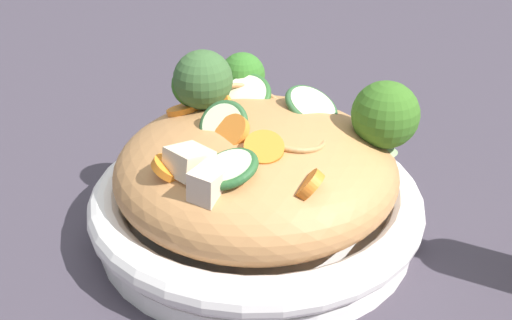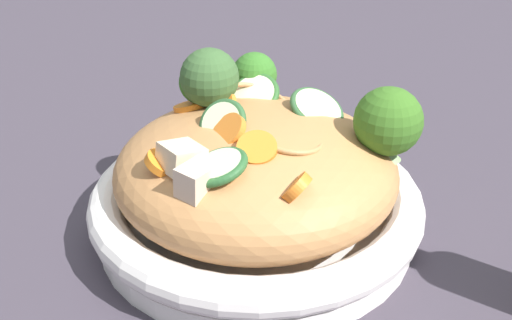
% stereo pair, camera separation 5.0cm
% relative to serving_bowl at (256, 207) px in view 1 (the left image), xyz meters
% --- Properties ---
extents(ground_plane, '(3.00, 3.00, 0.00)m').
position_rel_serving_bowl_xyz_m(ground_plane, '(0.00, 0.00, -0.02)').
color(ground_plane, '#3D3641').
extents(serving_bowl, '(0.26, 0.26, 0.04)m').
position_rel_serving_bowl_xyz_m(serving_bowl, '(0.00, 0.00, 0.00)').
color(serving_bowl, white).
rests_on(serving_bowl, ground_plane).
extents(noodle_heap, '(0.22, 0.22, 0.09)m').
position_rel_serving_bowl_xyz_m(noodle_heap, '(0.00, -0.00, 0.03)').
color(noodle_heap, '#B97E4A').
rests_on(noodle_heap, serving_bowl).
extents(broccoli_florets, '(0.16, 0.20, 0.07)m').
position_rel_serving_bowl_xyz_m(broccoli_florets, '(0.03, -0.02, 0.08)').
color(broccoli_florets, '#95AD6C').
rests_on(broccoli_florets, serving_bowl).
extents(carrot_coins, '(0.16, 0.12, 0.03)m').
position_rel_serving_bowl_xyz_m(carrot_coins, '(-0.02, 0.02, 0.07)').
color(carrot_coins, orange).
rests_on(carrot_coins, serving_bowl).
extents(zucchini_slices, '(0.17, 0.13, 0.04)m').
position_rel_serving_bowl_xyz_m(zucchini_slices, '(0.01, -0.00, 0.07)').
color(zucchini_slices, beige).
rests_on(zucchini_slices, serving_bowl).
extents(chicken_chunks, '(0.06, 0.05, 0.03)m').
position_rel_serving_bowl_xyz_m(chicken_chunks, '(-0.06, 0.05, 0.07)').
color(chicken_chunks, beige).
rests_on(chicken_chunks, serving_bowl).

